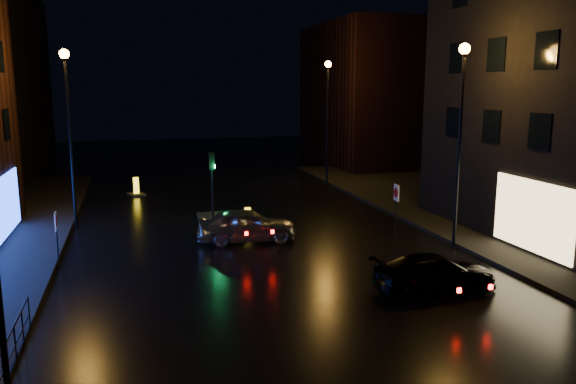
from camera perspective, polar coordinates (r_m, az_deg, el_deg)
name	(u,v)px	position (r m, az deg, el deg)	size (l,w,h in m)	color
ground	(326,327)	(16.33, 3.84, -13.51)	(120.00, 120.00, 0.00)	black
pavement_right	(544,226)	(29.85, 24.59, -3.12)	(12.00, 44.00, 0.15)	black
building_far_right	(367,95)	(50.21, 8.04, 9.77)	(8.00, 14.00, 12.00)	black
street_lamp_lfar	(68,111)	(28.20, -21.43, 7.65)	(0.44, 0.44, 8.37)	black
street_lamp_rnear	(461,115)	(23.81, 17.16, 7.49)	(0.44, 0.44, 8.37)	black
street_lamp_rfar	(328,104)	(38.27, 4.05, 8.95)	(0.44, 0.44, 8.37)	black
traffic_signal	(213,209)	(28.96, -7.65, -1.76)	(1.40, 2.40, 3.45)	black
guard_railing	(6,354)	(14.63, -26.74, -14.50)	(0.05, 6.04, 1.00)	black
silver_hatchback	(247,225)	(24.61, -4.22, -3.36)	(1.73, 4.30, 1.46)	#9EA1A5
dark_sedan	(435,273)	(19.39, 14.72, -7.95)	(1.71, 4.21, 1.22)	black
bollard_near	(248,224)	(26.84, -4.10, -3.29)	(0.98, 1.30, 1.03)	black
bollard_far	(136,191)	(36.32, -15.15, 0.07)	(1.21, 1.48, 1.12)	black
road_sign_left	(56,226)	(22.63, -22.49, -3.22)	(0.07, 0.51, 2.09)	black
road_sign_right	(396,197)	(26.08, 10.94, -0.50)	(0.11, 0.56, 2.30)	black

